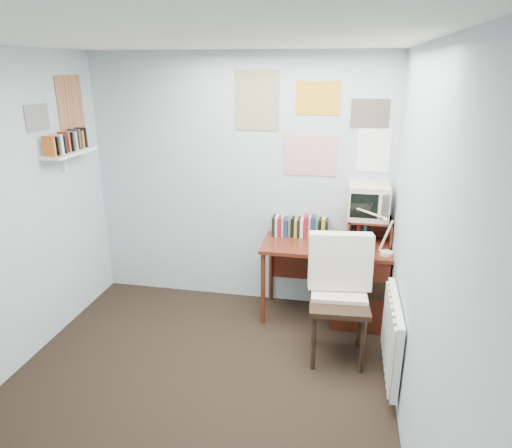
{
  "coord_description": "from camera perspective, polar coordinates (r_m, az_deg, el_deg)",
  "views": [
    {
      "loc": [
        1.02,
        -2.57,
        2.34
      ],
      "look_at": [
        0.33,
        0.97,
        1.1
      ],
      "focal_mm": 32.0,
      "sensor_mm": 36.0,
      "label": 1
    }
  ],
  "objects": [
    {
      "name": "posters_back",
      "position": [
        4.36,
        6.96,
        12.35
      ],
      "size": [
        1.2,
        0.01,
        0.9
      ],
      "primitive_type": "cube",
      "color": "white",
      "rests_on": "back_wall"
    },
    {
      "name": "right_wall",
      "position": [
        2.84,
        19.98,
        -4.91
      ],
      "size": [
        0.02,
        3.5,
        2.5
      ],
      "primitive_type": "cube",
      "color": "#A3B3BA",
      "rests_on": "ground"
    },
    {
      "name": "ceiling",
      "position": [
        2.77,
        -11.34,
        21.88
      ],
      "size": [
        3.0,
        3.5,
        0.02
      ],
      "primitive_type": "cube",
      "color": "white",
      "rests_on": "back_wall"
    },
    {
      "name": "desk_lamp",
      "position": [
        4.16,
        16.23,
        -1.03
      ],
      "size": [
        0.36,
        0.33,
        0.42
      ],
      "primitive_type": "cube",
      "rotation": [
        0.0,
        0.0,
        0.31
      ],
      "color": "#B2100B",
      "rests_on": "desk"
    },
    {
      "name": "tv_riser",
      "position": [
        4.42,
        13.95,
        -0.86
      ],
      "size": [
        0.4,
        0.3,
        0.25
      ],
      "primitive_type": "cube",
      "color": "#572013",
      "rests_on": "desk"
    },
    {
      "name": "crt_tv",
      "position": [
        4.35,
        13.91,
        2.96
      ],
      "size": [
        0.37,
        0.34,
        0.35
      ],
      "primitive_type": "cube",
      "rotation": [
        0.0,
        0.0,
        -0.01
      ],
      "color": "beige",
      "rests_on": "tv_riser"
    },
    {
      "name": "ground",
      "position": [
        3.63,
        -8.62,
        -21.52
      ],
      "size": [
        3.5,
        3.5,
        0.0
      ],
      "primitive_type": "plane",
      "color": "black",
      "rests_on": "ground"
    },
    {
      "name": "desk",
      "position": [
        4.5,
        12.0,
        -7.0
      ],
      "size": [
        1.2,
        0.55,
        0.76
      ],
      "color": "#572013",
      "rests_on": "ground"
    },
    {
      "name": "wall_shelf",
      "position": [
        4.46,
        -22.22,
        8.25
      ],
      "size": [
        0.2,
        0.62,
        0.24
      ],
      "primitive_type": "cube",
      "color": "white",
      "rests_on": "left_wall"
    },
    {
      "name": "book_row",
      "position": [
        4.5,
        5.88,
        -0.24
      ],
      "size": [
        0.6,
        0.14,
        0.22
      ],
      "primitive_type": "cube",
      "color": "#572013",
      "rests_on": "desk"
    },
    {
      "name": "radiator",
      "position": [
        3.7,
        16.69,
        -13.29
      ],
      "size": [
        0.09,
        0.8,
        0.6
      ],
      "primitive_type": "cube",
      "color": "white",
      "rests_on": "right_wall"
    },
    {
      "name": "desk_chair",
      "position": [
        3.85,
        10.34,
        -9.77
      ],
      "size": [
        0.56,
        0.53,
        1.03
      ],
      "primitive_type": "cube",
      "rotation": [
        0.0,
        0.0,
        0.06
      ],
      "color": "black",
      "rests_on": "ground"
    },
    {
      "name": "posters_left",
      "position": [
        4.46,
        -23.88,
        13.01
      ],
      "size": [
        0.01,
        0.7,
        0.6
      ],
      "primitive_type": "cube",
      "color": "white",
      "rests_on": "left_wall"
    },
    {
      "name": "back_wall",
      "position": [
        4.57,
        -2.13,
        5.15
      ],
      "size": [
        3.0,
        0.02,
        2.5
      ],
      "primitive_type": "cube",
      "color": "#A3B3BA",
      "rests_on": "ground"
    }
  ]
}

